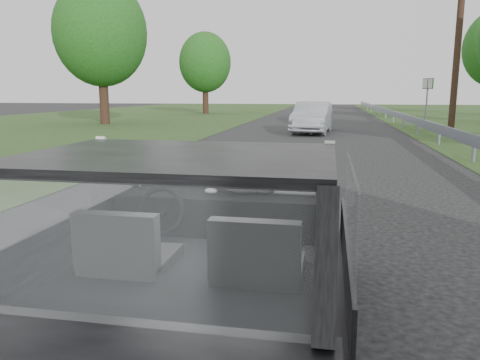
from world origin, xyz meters
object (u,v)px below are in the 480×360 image
at_px(subject_car, 203,256).
at_px(other_car, 312,117).
at_px(cat, 244,181).
at_px(highway_sign, 427,100).
at_px(utility_pole, 459,30).

height_order(subject_car, other_car, subject_car).
xyz_separation_m(cat, highway_sign, (6.28, 26.56, 0.20)).
height_order(cat, highway_sign, highway_sign).
height_order(subject_car, highway_sign, highway_sign).
relative_size(other_car, utility_pole, 0.47).
distance_m(cat, utility_pole, 20.34).
xyz_separation_m(cat, other_car, (-0.15, 17.48, -0.41)).
bearing_deg(highway_sign, other_car, -148.74).
xyz_separation_m(cat, utility_pole, (6.00, 19.15, 3.33)).
distance_m(subject_car, cat, 0.78).
relative_size(subject_car, cat, 6.17).
relative_size(cat, utility_pole, 0.07).
height_order(subject_car, cat, subject_car).
distance_m(subject_car, utility_pole, 21.08).
relative_size(subject_car, utility_pole, 0.45).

